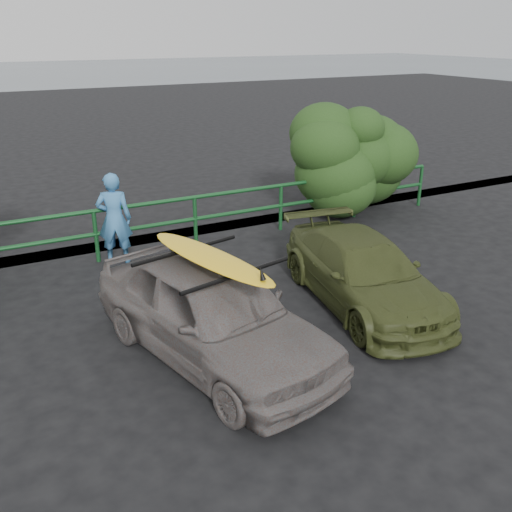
{
  "coord_description": "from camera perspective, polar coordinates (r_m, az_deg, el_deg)",
  "views": [
    {
      "loc": [
        -3.03,
        -5.29,
        4.12
      ],
      "look_at": [
        0.6,
        1.59,
        1.02
      ],
      "focal_mm": 40.0,
      "sensor_mm": 36.0,
      "label": 1
    }
  ],
  "objects": [
    {
      "name": "ground",
      "position": [
        7.36,
        1.7,
        -12.32
      ],
      "size": [
        80.0,
        80.0,
        0.0
      ],
      "primitive_type": "plane",
      "color": "black"
    },
    {
      "name": "guardrail",
      "position": [
        11.32,
        -10.79,
        2.79
      ],
      "size": [
        14.0,
        0.08,
        1.04
      ],
      "primitive_type": null,
      "color": "#164D22",
      "rests_on": "ground"
    },
    {
      "name": "shrub_right",
      "position": [
        13.75,
        8.81,
        9.5
      ],
      "size": [
        3.2,
        2.4,
        2.53
      ],
      "primitive_type": null,
      "color": "#244218",
      "rests_on": "ground"
    },
    {
      "name": "sedan",
      "position": [
        7.52,
        -4.44,
        -5.57
      ],
      "size": [
        2.45,
        4.23,
        1.35
      ],
      "primitive_type": "imported",
      "rotation": [
        0.0,
        0.0,
        0.23
      ],
      "color": "#645C59",
      "rests_on": "ground"
    },
    {
      "name": "olive_vehicle",
      "position": [
        9.17,
        10.68,
        -1.62
      ],
      "size": [
        2.08,
        3.92,
        1.08
      ],
      "primitive_type": "imported",
      "rotation": [
        0.0,
        0.0,
        -0.16
      ],
      "color": "#3D461F",
      "rests_on": "ground"
    },
    {
      "name": "man",
      "position": [
        10.85,
        -13.99,
        3.64
      ],
      "size": [
        0.74,
        0.61,
        1.73
      ],
      "primitive_type": "imported",
      "rotation": [
        0.0,
        0.0,
        2.78
      ],
      "color": "teal",
      "rests_on": "ground"
    },
    {
      "name": "roof_rack",
      "position": [
        7.22,
        -4.6,
        -0.6
      ],
      "size": [
        1.84,
        1.47,
        0.05
      ],
      "primitive_type": null,
      "rotation": [
        0.0,
        0.0,
        0.23
      ],
      "color": "black",
      "rests_on": "sedan"
    },
    {
      "name": "surfboard",
      "position": [
        7.2,
        -4.62,
        -0.14
      ],
      "size": [
        1.03,
        2.46,
        0.07
      ],
      "primitive_type": "ellipsoid",
      "rotation": [
        0.0,
        0.0,
        0.23
      ],
      "color": "yellow",
      "rests_on": "roof_rack"
    }
  ]
}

